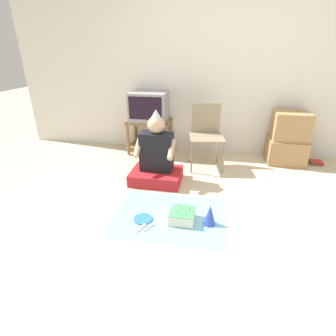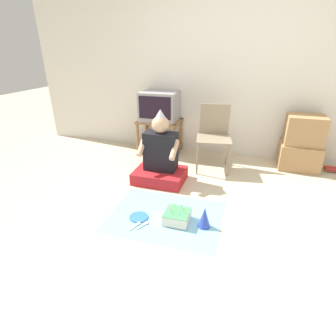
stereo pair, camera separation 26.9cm
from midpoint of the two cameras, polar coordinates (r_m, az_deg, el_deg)
ground_plane at (r=2.40m, az=8.67°, el=-13.57°), size 16.00×16.00×0.00m
wall_back at (r=3.92m, az=11.50°, el=21.32°), size 6.40×0.06×2.55m
tv_stand at (r=4.01m, az=-5.95°, el=7.44°), size 0.64×0.43×0.50m
tv at (r=3.91m, az=-6.21°, el=13.14°), size 0.53×0.42×0.41m
folding_chair at (r=3.48m, az=6.11°, el=7.94°), size 0.49×0.47×0.83m
cardboard_box_stack at (r=3.91m, az=22.87°, el=5.71°), size 0.50×0.43×0.71m
book_pile at (r=4.12m, az=27.93°, el=1.03°), size 0.18×0.14×0.04m
person_seated at (r=3.10m, az=-5.02°, el=1.80°), size 0.59×0.46×0.86m
party_cloth at (r=2.56m, az=-2.76°, el=-10.52°), size 1.06×0.81×0.01m
birthday_cake at (r=2.46m, az=-0.05°, el=-10.44°), size 0.23×0.23×0.17m
party_hat_blue at (r=2.41m, az=5.93°, el=-10.16°), size 0.11×0.11×0.20m
paper_plate at (r=2.53m, az=-8.58°, el=-10.96°), size 0.18×0.18×0.01m
plastic_spoon_near at (r=2.45m, az=-6.89°, el=-12.33°), size 0.07×0.14×0.01m
plastic_spoon_far at (r=2.44m, az=-8.62°, el=-12.49°), size 0.06×0.14×0.01m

